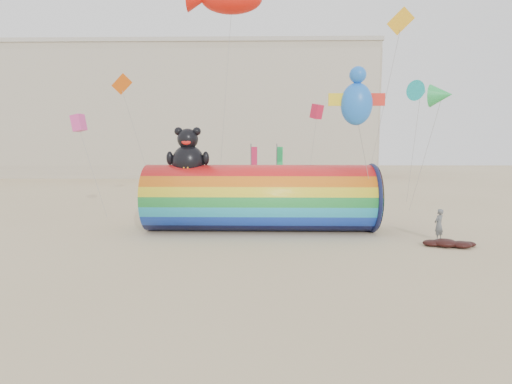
{
  "coord_description": "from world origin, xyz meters",
  "views": [
    {
      "loc": [
        0.92,
        -21.13,
        5.07
      ],
      "look_at": [
        0.5,
        1.5,
        2.4
      ],
      "focal_mm": 28.0,
      "sensor_mm": 36.0,
      "label": 1
    }
  ],
  "objects_px": {
    "hotel_building": "(186,113)",
    "fabric_bundle": "(449,243)",
    "windsock_assembly": "(260,196)",
    "kite_handler": "(439,225)"
  },
  "relations": [
    {
      "from": "windsock_assembly",
      "to": "fabric_bundle",
      "type": "relative_size",
      "value": 5.14
    },
    {
      "from": "hotel_building",
      "to": "fabric_bundle",
      "type": "height_order",
      "value": "hotel_building"
    },
    {
      "from": "windsock_assembly",
      "to": "kite_handler",
      "type": "xyz_separation_m",
      "value": [
        9.57,
        -2.37,
        -1.21
      ]
    },
    {
      "from": "kite_handler",
      "to": "hotel_building",
      "type": "bearing_deg",
      "value": -101.23
    },
    {
      "from": "hotel_building",
      "to": "fabric_bundle",
      "type": "relative_size",
      "value": 23.06
    },
    {
      "from": "fabric_bundle",
      "to": "windsock_assembly",
      "type": "bearing_deg",
      "value": 158.46
    },
    {
      "from": "kite_handler",
      "to": "fabric_bundle",
      "type": "bearing_deg",
      "value": 50.56
    },
    {
      "from": "hotel_building",
      "to": "fabric_bundle",
      "type": "xyz_separation_m",
      "value": [
        22.23,
        -47.37,
        -10.14
      ]
    },
    {
      "from": "kite_handler",
      "to": "fabric_bundle",
      "type": "height_order",
      "value": "kite_handler"
    },
    {
      "from": "hotel_building",
      "to": "fabric_bundle",
      "type": "bearing_deg",
      "value": -64.86
    }
  ]
}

